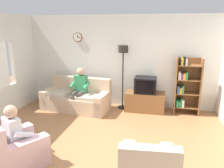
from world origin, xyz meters
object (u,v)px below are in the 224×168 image
armchair_near_window (15,151)px  person_in_left_armchair (18,132)px  bookshelf (186,85)px  floor_lamp (123,60)px  couch (76,99)px  person_on_couch (79,87)px  tv_stand (145,101)px  tv (145,85)px

armchair_near_window → person_in_left_armchair: 0.33m
bookshelf → floor_lamp: (-1.75, 0.03, 0.64)m
couch → floor_lamp: (1.30, 0.41, 1.14)m
bookshelf → armchair_near_window: (-3.06, -3.23, -0.52)m
couch → person_on_couch: bearing=-36.0°
tv_stand → couch: bearing=-171.1°
tv_stand → bookshelf: 1.21m
tv_stand → bookshelf: bookshelf is taller
bookshelf → floor_lamp: size_ratio=0.86×
tv_stand → bookshelf: bearing=3.8°
tv_stand → floor_lamp: size_ratio=0.59×
floor_lamp → person_in_left_armchair: bearing=-111.7°
person_on_couch → person_in_left_armchair: (-0.12, -2.67, -0.09)m
tv → person_in_left_armchair: person_in_left_armchair is taller
floor_lamp → armchair_near_window: 3.70m
person_on_couch → person_in_left_armchair: size_ratio=1.11×
couch → bookshelf: (3.05, 0.38, 0.50)m
tv → bookshelf: bearing=5.0°
bookshelf → couch: bearing=-172.9°
tv_stand → tv: (-0.00, -0.02, 0.49)m
couch → bookshelf: size_ratio=1.25×
armchair_near_window → tv: bearing=57.7°
person_on_couch → bookshelf: bearing=9.6°
floor_lamp → person_in_left_armchair: size_ratio=1.65×
couch → tv_stand: (1.97, 0.31, -0.04)m
tv → person_in_left_armchair: size_ratio=0.54×
bookshelf → person_in_left_armchair: bookshelf is taller
tv_stand → person_on_couch: size_ratio=0.89×
tv_stand → floor_lamp: bearing=171.6°
tv → bookshelf: 1.09m
tv_stand → armchair_near_window: bearing=-122.1°
bookshelf → armchair_near_window: bearing=-133.5°
tv → floor_lamp: size_ratio=0.32×
couch → person_in_left_armchair: (0.04, -2.77, 0.29)m
tv → bookshelf: (1.08, 0.10, 0.04)m
armchair_near_window → person_in_left_armchair: size_ratio=1.05×
tv_stand → tv: tv is taller
couch → person_on_couch: 0.43m
armchair_near_window → floor_lamp: bearing=68.1°
couch → person_in_left_armchair: person_in_left_armchair is taller
couch → tv_stand: bearing=8.9°
tv_stand → armchair_near_window: 3.73m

